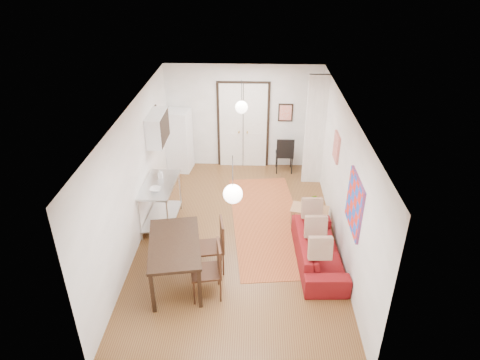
{
  "coord_description": "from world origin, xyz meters",
  "views": [
    {
      "loc": [
        0.31,
        -7.61,
        5.58
      ],
      "look_at": [
        0.03,
        0.27,
        1.25
      ],
      "focal_mm": 32.0,
      "sensor_mm": 36.0,
      "label": 1
    }
  ],
  "objects_px": {
    "coffee_table": "(310,210)",
    "dining_chair_near": "(210,239)",
    "dining_table": "(175,247)",
    "sofa": "(319,250)",
    "kitchen_counter": "(160,197)",
    "dining_chair_far": "(206,263)",
    "black_side_chair": "(284,149)",
    "fridge": "(179,141)"
  },
  "relations": [
    {
      "from": "sofa",
      "to": "kitchen_counter",
      "type": "distance_m",
      "value": 3.6
    },
    {
      "from": "dining_chair_far",
      "to": "dining_chair_near",
      "type": "bearing_deg",
      "value": 169.93
    },
    {
      "from": "dining_table",
      "to": "dining_chair_near",
      "type": "distance_m",
      "value": 0.77
    },
    {
      "from": "coffee_table",
      "to": "sofa",
      "type": "bearing_deg",
      "value": -89.12
    },
    {
      "from": "dining_chair_near",
      "to": "kitchen_counter",
      "type": "bearing_deg",
      "value": -148.52
    },
    {
      "from": "dining_chair_near",
      "to": "sofa",
      "type": "bearing_deg",
      "value": 84.27
    },
    {
      "from": "coffee_table",
      "to": "kitchen_counter",
      "type": "height_order",
      "value": "kitchen_counter"
    },
    {
      "from": "kitchen_counter",
      "to": "dining_chair_near",
      "type": "height_order",
      "value": "dining_chair_near"
    },
    {
      "from": "dining_chair_far",
      "to": "black_side_chair",
      "type": "distance_m",
      "value": 5.21
    },
    {
      "from": "dining_table",
      "to": "kitchen_counter",
      "type": "bearing_deg",
      "value": 108.94
    },
    {
      "from": "fridge",
      "to": "black_side_chair",
      "type": "distance_m",
      "value": 2.92
    },
    {
      "from": "dining_chair_far",
      "to": "dining_table",
      "type": "bearing_deg",
      "value": -121.68
    },
    {
      "from": "black_side_chair",
      "to": "sofa",
      "type": "bearing_deg",
      "value": 96.58
    },
    {
      "from": "dining_table",
      "to": "dining_chair_far",
      "type": "relative_size",
      "value": 1.59
    },
    {
      "from": "kitchen_counter",
      "to": "dining_chair_far",
      "type": "height_order",
      "value": "dining_chair_far"
    },
    {
      "from": "coffee_table",
      "to": "dining_table",
      "type": "height_order",
      "value": "dining_table"
    },
    {
      "from": "dining_chair_near",
      "to": "black_side_chair",
      "type": "height_order",
      "value": "dining_chair_near"
    },
    {
      "from": "fridge",
      "to": "dining_table",
      "type": "height_order",
      "value": "fridge"
    },
    {
      "from": "coffee_table",
      "to": "black_side_chair",
      "type": "bearing_deg",
      "value": 99.42
    },
    {
      "from": "fridge",
      "to": "dining_chair_near",
      "type": "bearing_deg",
      "value": -65.21
    },
    {
      "from": "dining_chair_near",
      "to": "dining_chair_far",
      "type": "height_order",
      "value": "same"
    },
    {
      "from": "fridge",
      "to": "dining_chair_far",
      "type": "height_order",
      "value": "fridge"
    },
    {
      "from": "kitchen_counter",
      "to": "dining_table",
      "type": "height_order",
      "value": "kitchen_counter"
    },
    {
      "from": "coffee_table",
      "to": "fridge",
      "type": "xyz_separation_m",
      "value": [
        -3.35,
        2.57,
        0.54
      ]
    },
    {
      "from": "dining_table",
      "to": "dining_chair_far",
      "type": "distance_m",
      "value": 0.66
    },
    {
      "from": "coffee_table",
      "to": "dining_chair_far",
      "type": "distance_m",
      "value": 3.11
    },
    {
      "from": "dining_table",
      "to": "dining_chair_near",
      "type": "height_order",
      "value": "dining_chair_near"
    },
    {
      "from": "sofa",
      "to": "black_side_chair",
      "type": "distance_m",
      "value": 4.12
    },
    {
      "from": "sofa",
      "to": "coffee_table",
      "type": "distance_m",
      "value": 1.41
    },
    {
      "from": "sofa",
      "to": "dining_table",
      "type": "relative_size",
      "value": 1.23
    },
    {
      "from": "kitchen_counter",
      "to": "fridge",
      "type": "xyz_separation_m",
      "value": [
        -0.01,
        2.74,
        0.17
      ]
    },
    {
      "from": "dining_chair_far",
      "to": "black_side_chair",
      "type": "relative_size",
      "value": 1.05
    },
    {
      "from": "fridge",
      "to": "black_side_chair",
      "type": "xyz_separation_m",
      "value": [
        2.91,
        0.1,
        -0.26
      ]
    },
    {
      "from": "sofa",
      "to": "dining_chair_far",
      "type": "bearing_deg",
      "value": 109.59
    },
    {
      "from": "coffee_table",
      "to": "black_side_chair",
      "type": "distance_m",
      "value": 2.73
    },
    {
      "from": "dining_chair_far",
      "to": "coffee_table",
      "type": "bearing_deg",
      "value": 127.11
    },
    {
      "from": "kitchen_counter",
      "to": "dining_chair_near",
      "type": "relative_size",
      "value": 1.28
    },
    {
      "from": "coffee_table",
      "to": "kitchen_counter",
      "type": "relative_size",
      "value": 0.67
    },
    {
      "from": "coffee_table",
      "to": "dining_chair_near",
      "type": "bearing_deg",
      "value": -143.27
    },
    {
      "from": "sofa",
      "to": "fridge",
      "type": "distance_m",
      "value": 5.24
    },
    {
      "from": "kitchen_counter",
      "to": "dining_chair_far",
      "type": "bearing_deg",
      "value": -57.02
    },
    {
      "from": "dining_chair_near",
      "to": "fridge",
      "type": "bearing_deg",
      "value": -173.29
    }
  ]
}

